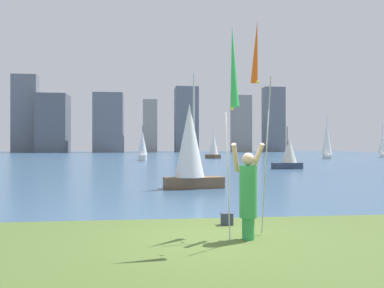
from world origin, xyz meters
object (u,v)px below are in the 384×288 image
(person, at_px, (248,192))
(sailboat_4, at_px, (383,146))
(kite_flag_right, at_px, (256,57))
(sailboat_0, at_px, (289,154))
(sailboat_3, at_px, (190,147))
(sailboat_2, at_px, (143,147))
(kite_flag_left, at_px, (233,70))
(bag, at_px, (227,219))
(sailboat_6, at_px, (327,142))
(sailboat_7, at_px, (213,147))

(person, relative_size, sailboat_4, 0.37)
(person, relative_size, kite_flag_right, 0.42)
(sailboat_0, distance_m, sailboat_3, 16.18)
(sailboat_2, bearing_deg, kite_flag_left, -87.09)
(person, height_order, bag, person)
(sailboat_4, xyz_separation_m, sailboat_6, (-10.90, -4.42, 0.56))
(sailboat_2, bearing_deg, sailboat_7, 37.38)
(sailboat_0, height_order, sailboat_3, sailboat_3)
(kite_flag_right, bearing_deg, sailboat_3, 93.37)
(person, bearing_deg, sailboat_4, 54.12)
(sailboat_0, height_order, sailboat_2, sailboat_2)
(bag, xyz_separation_m, sailboat_4, (33.65, 48.12, 1.62))
(kite_flag_right, xyz_separation_m, sailboat_3, (-0.50, 8.57, -1.98))
(person, xyz_separation_m, sailboat_4, (33.52, 49.56, 0.84))
(bag, bearing_deg, person, -84.94)
(kite_flag_left, relative_size, sailboat_2, 0.96)
(bag, height_order, sailboat_7, sailboat_7)
(bag, bearing_deg, sailboat_7, 80.91)
(sailboat_3, xyz_separation_m, sailboat_6, (22.74, 35.79, 0.57))
(kite_flag_right, height_order, sailboat_7, kite_flag_right)
(person, xyz_separation_m, kite_flag_right, (0.38, 0.79, 2.80))
(person, bearing_deg, sailboat_0, 66.46)
(kite_flag_right, xyz_separation_m, sailboat_2, (-2.86, 39.96, -2.09))
(sailboat_6, bearing_deg, sailboat_2, -170.06)
(kite_flag_left, relative_size, sailboat_0, 1.23)
(sailboat_0, xyz_separation_m, sailboat_7, (-1.68, 25.59, 0.49))
(kite_flag_left, xyz_separation_m, sailboat_3, (0.26, 9.77, -1.47))
(kite_flag_left, height_order, sailboat_7, sailboat_7)
(kite_flag_right, height_order, sailboat_0, kite_flag_right)
(sailboat_7, bearing_deg, sailboat_6, -11.56)
(sailboat_2, relative_size, sailboat_6, 0.70)
(sailboat_0, xyz_separation_m, sailboat_6, (13.58, 22.47, 1.17))
(sailboat_4, bearing_deg, sailboat_2, -166.24)
(kite_flag_left, relative_size, sailboat_6, 0.68)
(bag, distance_m, sailboat_7, 47.44)
(sailboat_2, height_order, sailboat_7, sailboat_7)
(sailboat_6, bearing_deg, person, -116.62)
(sailboat_4, bearing_deg, kite_flag_left, -124.16)
(kite_flag_right, distance_m, sailboat_3, 8.81)
(sailboat_0, bearing_deg, sailboat_2, 122.51)
(bag, distance_m, sailboat_4, 58.74)
(person, bearing_deg, sailboat_2, 91.67)
(person, relative_size, bag, 6.92)
(kite_flag_right, relative_size, sailboat_2, 1.06)
(sailboat_0, relative_size, sailboat_3, 0.67)
(person, xyz_separation_m, sailboat_6, (22.62, 45.15, 1.40))
(kite_flag_left, bearing_deg, sailboat_0, 67.80)
(bag, xyz_separation_m, sailboat_2, (-2.35, 39.31, 1.49))
(sailboat_0, distance_m, sailboat_4, 36.36)
(kite_flag_left, xyz_separation_m, sailboat_2, (-2.09, 41.16, -1.59))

